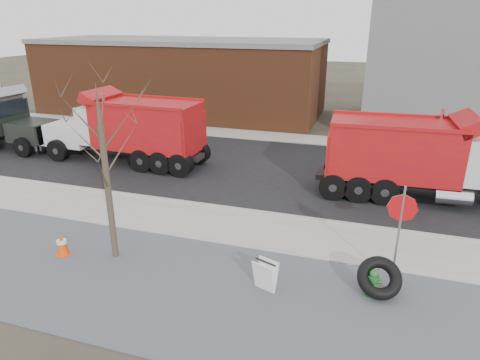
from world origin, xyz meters
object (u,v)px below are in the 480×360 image
(truck_tire, at_px, (379,278))
(sandwich_board, at_px, (265,275))
(fire_hydrant, at_px, (373,284))
(stop_sign, at_px, (401,218))
(dump_truck_red_b, at_px, (129,128))
(dump_truck_red_a, at_px, (422,156))

(truck_tire, relative_size, sandwich_board, 1.57)
(sandwich_board, bearing_deg, fire_hydrant, 33.27)
(stop_sign, distance_m, dump_truck_red_b, 13.82)
(sandwich_board, height_order, dump_truck_red_b, dump_truck_red_b)
(truck_tire, xyz_separation_m, dump_truck_red_a, (1.32, 7.02, 1.24))
(fire_hydrant, distance_m, stop_sign, 1.82)
(stop_sign, bearing_deg, sandwich_board, -132.77)
(stop_sign, bearing_deg, fire_hydrant, -98.45)
(sandwich_board, xyz_separation_m, dump_truck_red_b, (-8.87, 8.21, 1.31))
(fire_hydrant, relative_size, stop_sign, 0.27)
(dump_truck_red_a, height_order, dump_truck_red_b, dump_truck_red_b)
(dump_truck_red_a, bearing_deg, truck_tire, -103.43)
(truck_tire, relative_size, dump_truck_red_a, 0.16)
(truck_tire, relative_size, stop_sign, 0.48)
(sandwich_board, bearing_deg, truck_tire, 34.45)
(sandwich_board, bearing_deg, dump_truck_red_a, 82.04)
(fire_hydrant, xyz_separation_m, stop_sign, (0.50, 0.83, 1.54))
(sandwich_board, relative_size, dump_truck_red_b, 0.10)
(sandwich_board, bearing_deg, dump_truck_red_b, 157.41)
(fire_hydrant, bearing_deg, sandwich_board, 168.70)
(dump_truck_red_a, distance_m, dump_truck_red_b, 13.02)
(sandwich_board, distance_m, dump_truck_red_a, 8.87)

